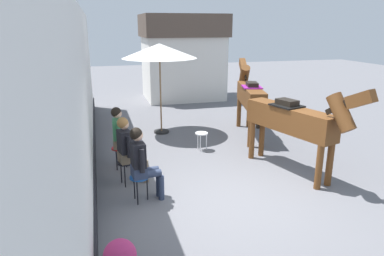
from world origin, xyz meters
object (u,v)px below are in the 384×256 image
Objects in this scene: seated_visitor_near at (142,161)px; seated_visitor_far at (121,134)px; seated_visitor_middle at (128,147)px; saddled_horse_far at (250,95)px; saddled_horse_near at (294,121)px; cafe_parasol at (159,51)px; spare_stool_white at (202,135)px.

seated_visitor_near is 1.00× the size of seated_visitor_far.
seated_visitor_middle is 0.47× the size of saddled_horse_far.
saddled_horse_near is 2.79m from saddled_horse_far.
seated_visitor_far is at bearing 94.32° from seated_visitor_middle.
spare_stool_white is (0.71, -1.77, -1.96)m from cafe_parasol.
saddled_horse_far is (3.49, 3.23, 0.38)m from seated_visitor_near.
seated_visitor_far reaches higher than spare_stool_white.
saddled_horse_near is at bearing -95.26° from saddled_horse_far.
saddled_horse_near is at bearing -19.17° from seated_visitor_far.
seated_visitor_near is 0.54× the size of cafe_parasol.
saddled_horse_far is at bearing 33.79° from seated_visitor_middle.
seated_visitor_middle is (-0.17, 0.78, 0.00)m from seated_visitor_near.
spare_stool_white is at bearing 52.07° from seated_visitor_near.
seated_visitor_middle is 3.85m from cafe_parasol.
seated_visitor_middle is 3.02× the size of spare_stool_white.
saddled_horse_far is at bearing 28.65° from spare_stool_white.
seated_visitor_middle is 0.88m from seated_visitor_far.
cafe_parasol reaches higher than seated_visitor_near.
saddled_horse_near is (3.40, -0.33, 0.38)m from seated_visitor_middle.
seated_visitor_far is at bearing 160.83° from saddled_horse_near.
seated_visitor_far is 0.54× the size of cafe_parasol.
seated_visitor_near reaches higher than spare_stool_white.
seated_visitor_far is 0.47× the size of saddled_horse_far.
cafe_parasol is at bearing 160.90° from saddled_horse_far.
saddled_horse_far reaches higher than seated_visitor_near.
saddled_horse_near is at bearing -59.19° from cafe_parasol.
saddled_horse_near is 6.33× the size of spare_stool_white.
seated_visitor_middle is 4.42m from saddled_horse_far.
saddled_horse_near and saddled_horse_far have the same top height.
seated_visitor_near is at bearing -172.18° from saddled_horse_near.
saddled_horse_far is at bearing 42.73° from seated_visitor_near.
spare_stool_white is at bearing -151.35° from saddled_horse_far.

